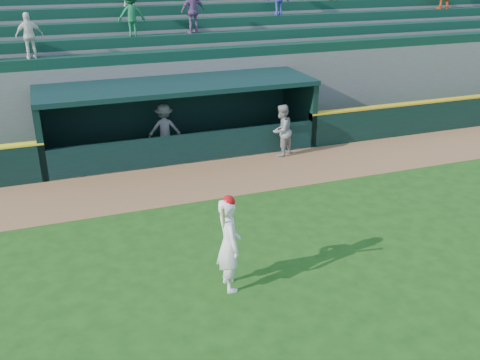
{
  "coord_description": "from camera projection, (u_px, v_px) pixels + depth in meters",
  "views": [
    {
      "loc": [
        -4.21,
        -9.86,
        6.45
      ],
      "look_at": [
        0.0,
        1.6,
        1.3
      ],
      "focal_mm": 40.0,
      "sensor_mm": 36.0,
      "label": 1
    }
  ],
  "objects": [
    {
      "name": "dugout_player_front",
      "position": [
        281.0,
        131.0,
        18.29
      ],
      "size": [
        1.11,
        1.05,
        1.81
      ],
      "primitive_type": "imported",
      "rotation": [
        0.0,
        0.0,
        3.71
      ],
      "color": "gray",
      "rests_on": "ground"
    },
    {
      "name": "stands",
      "position": [
        150.0,
        60.0,
        22.31
      ],
      "size": [
        34.5,
        6.26,
        7.5
      ],
      "color": "slate",
      "rests_on": "ground"
    },
    {
      "name": "ground",
      "position": [
        264.0,
        257.0,
        12.37
      ],
      "size": [
        120.0,
        120.0,
        0.0
      ],
      "primitive_type": "plane",
      "color": "#1C4A12",
      "rests_on": "ground"
    },
    {
      "name": "batter_at_plate",
      "position": [
        229.0,
        243.0,
        10.85
      ],
      "size": [
        0.55,
        0.84,
        2.12
      ],
      "color": "white",
      "rests_on": "ground"
    },
    {
      "name": "dugout",
      "position": [
        177.0,
        112.0,
        18.76
      ],
      "size": [
        9.4,
        2.8,
        2.46
      ],
      "color": "slate",
      "rests_on": "ground"
    },
    {
      "name": "warning_track",
      "position": [
        203.0,
        180.0,
        16.6
      ],
      "size": [
        40.0,
        3.0,
        0.01
      ],
      "primitive_type": "cube",
      "color": "#906139",
      "rests_on": "ground"
    },
    {
      "name": "dugout_player_inside",
      "position": [
        165.0,
        129.0,
        18.61
      ],
      "size": [
        1.21,
        0.81,
        1.74
      ],
      "primitive_type": "imported",
      "rotation": [
        0.0,
        0.0,
        2.99
      ],
      "color": "gray",
      "rests_on": "ground"
    }
  ]
}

